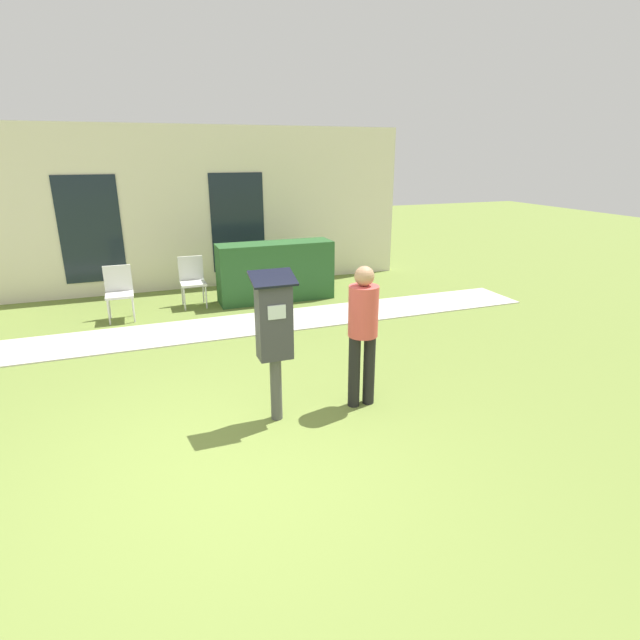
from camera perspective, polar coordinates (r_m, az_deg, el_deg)
name	(u,v)px	position (r m, az deg, el deg)	size (l,w,h in m)	color
ground_plane	(238,465)	(4.76, -9.38, -16.08)	(40.00, 40.00, 0.00)	olive
sidewalk	(189,331)	(8.12, -14.73, -1.26)	(12.00, 1.10, 0.02)	beige
building_facade	(166,210)	(10.56, -17.22, 11.89)	(10.00, 0.26, 3.20)	beige
parking_meter	(274,328)	(5.01, -5.25, -0.94)	(0.44, 0.31, 1.59)	#4C4C4C
person_standing	(363,326)	(5.34, 4.93, -0.68)	(0.32, 0.32, 1.58)	black
outdoor_chair_left	(119,288)	(8.99, -22.00, 3.37)	(0.44, 0.44, 0.90)	silver
outdoor_chair_middle	(192,277)	(9.39, -14.41, 4.75)	(0.44, 0.44, 0.90)	silver
hedge_row	(276,272)	(9.48, -5.10, 5.53)	(2.16, 0.60, 1.10)	#285628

